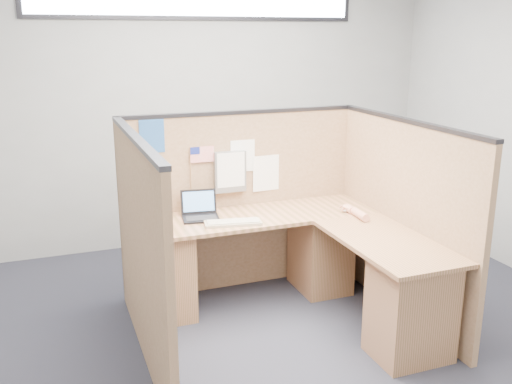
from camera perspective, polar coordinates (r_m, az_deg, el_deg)
name	(u,v)px	position (r m, az deg, el deg)	size (l,w,h in m)	color
floor	(287,337)	(4.29, 3.13, -14.25)	(5.00, 5.00, 0.00)	#20222D
wall_back	(201,108)	(5.90, -5.54, 8.34)	(5.00, 5.00, 0.00)	gray
clerestory_window	(198,0)	(5.85, -5.77, 18.58)	(3.30, 0.04, 0.38)	#232328
cubicle_partitions	(266,220)	(4.34, 1.03, -2.78)	(2.06, 1.83, 1.53)	brown
l_desk	(295,269)	(4.42, 3.92, -7.67)	(1.95, 1.75, 0.73)	brown
laptop	(199,211)	(4.52, -5.74, -1.93)	(0.31, 0.31, 0.20)	black
keyboard	(233,223)	(4.35, -2.32, -3.08)	(0.45, 0.22, 0.03)	gray
mouse	(347,210)	(4.71, 9.10, -1.74)	(0.10, 0.06, 0.04)	#B8B8BD
hand_forearm	(356,212)	(4.61, 9.94, -1.99)	(0.10, 0.34, 0.07)	tan
blue_poster	(152,136)	(4.51, -10.36, 5.50)	(0.20, 0.00, 0.26)	#1F4B90
american_flag	(199,156)	(4.61, -5.67, 3.60)	(0.20, 0.01, 0.34)	olive
file_holder	(230,172)	(4.70, -2.61, 2.05)	(0.27, 0.05, 0.34)	slate
paper_left	(243,156)	(4.73, -1.34, 3.62)	(0.21, 0.00, 0.27)	white
paper_right	(266,173)	(4.84, 1.00, 1.89)	(0.24, 0.00, 0.31)	white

